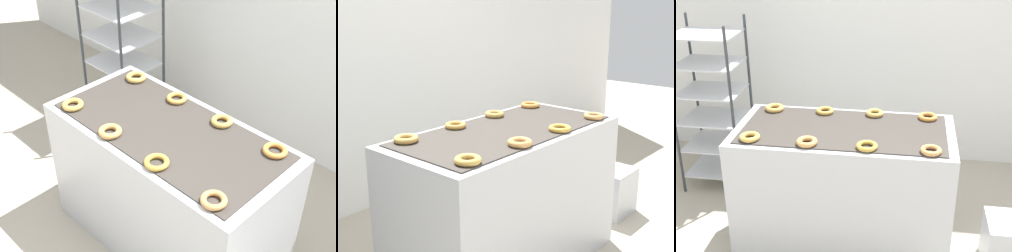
% 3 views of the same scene
% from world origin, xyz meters
% --- Properties ---
extents(wall_back, '(8.00, 0.05, 2.80)m').
position_xyz_m(wall_back, '(0.00, 2.12, 1.40)').
color(wall_back, white).
rests_on(wall_back, ground_plane).
extents(fryer_machine, '(1.52, 0.74, 0.96)m').
position_xyz_m(fryer_machine, '(0.00, 0.62, 0.48)').
color(fryer_machine, '#B7BABF').
rests_on(fryer_machine, ground_plane).
extents(glaze_bin, '(0.35, 0.34, 0.38)m').
position_xyz_m(glaze_bin, '(1.19, 0.51, 0.19)').
color(glaze_bin, '#B7BABF').
rests_on(glaze_bin, ground_plane).
extents(donut_near_left, '(0.14, 0.14, 0.03)m').
position_xyz_m(donut_near_left, '(-0.59, 0.36, 0.97)').
color(donut_near_left, gold).
rests_on(donut_near_left, fryer_machine).
extents(donut_near_midleft, '(0.14, 0.14, 0.04)m').
position_xyz_m(donut_near_midleft, '(-0.20, 0.35, 0.98)').
color(donut_near_midleft, tan).
rests_on(donut_near_midleft, fryer_machine).
extents(donut_near_midright, '(0.14, 0.14, 0.03)m').
position_xyz_m(donut_near_midright, '(0.19, 0.35, 0.97)').
color(donut_near_midright, gold).
rests_on(donut_near_midright, fryer_machine).
extents(donut_near_right, '(0.13, 0.13, 0.03)m').
position_xyz_m(donut_near_right, '(0.59, 0.35, 0.97)').
color(donut_near_right, tan).
rests_on(donut_near_right, fryer_machine).
extents(donut_far_left, '(0.14, 0.14, 0.04)m').
position_xyz_m(donut_far_left, '(-0.57, 0.88, 0.97)').
color(donut_far_left, gold).
rests_on(donut_far_left, fryer_machine).
extents(donut_far_midleft, '(0.13, 0.13, 0.03)m').
position_xyz_m(donut_far_midleft, '(-0.18, 0.88, 0.97)').
color(donut_far_midleft, '#C18C3E').
rests_on(donut_far_midleft, fryer_machine).
extents(donut_far_midright, '(0.13, 0.13, 0.03)m').
position_xyz_m(donut_far_midright, '(0.19, 0.89, 0.97)').
color(donut_far_midright, '#C49345').
rests_on(donut_far_midright, fryer_machine).
extents(donut_far_right, '(0.14, 0.14, 0.03)m').
position_xyz_m(donut_far_right, '(0.58, 0.88, 0.97)').
color(donut_far_right, '#D1843A').
rests_on(donut_far_right, fryer_machine).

